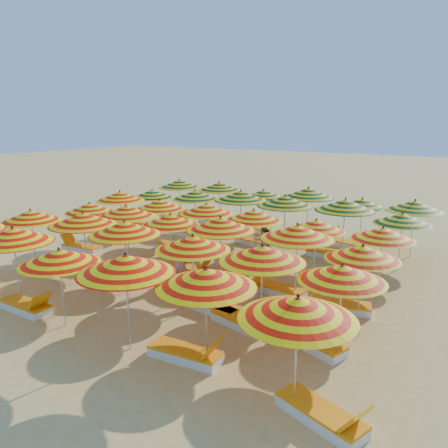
{
  "coord_description": "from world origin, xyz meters",
  "views": [
    {
      "loc": [
        8.17,
        -12.6,
        5.25
      ],
      "look_at": [
        0.0,
        0.5,
        1.6
      ],
      "focal_mm": 35.0,
      "sensor_mm": 36.0,
      "label": 1
    }
  ],
  "objects_px": {
    "umbrella_28": "(345,205)",
    "beachgoer_b": "(263,240)",
    "umbrella_13": "(126,211)",
    "umbrella_35": "(415,206)",
    "lounger_11": "(278,289)",
    "lounger_20": "(174,218)",
    "umbrella_9": "(193,243)",
    "umbrella_11": "(342,273)",
    "lounger_15": "(239,262)",
    "umbrella_26": "(241,196)",
    "lounger_16": "(149,225)",
    "umbrella_29": "(402,219)",
    "lounger_17": "(188,233)",
    "umbrella_14": "(170,220)",
    "lounger_19": "(327,253)",
    "umbrella_4": "(206,278)",
    "umbrella_16": "(297,232)",
    "lounger_12": "(338,306)",
    "umbrella_6": "(31,216)",
    "umbrella_17": "(363,253)",
    "lounger_10": "(234,287)",
    "umbrella_34": "(362,203)",
    "lounger_18": "(253,241)",
    "umbrella_2": "(59,257)",
    "lounger_1": "(26,306)",
    "lounger_5": "(212,306)",
    "umbrella_31": "(219,186)",
    "umbrella_21": "(254,215)",
    "umbrella_32": "(264,194)",
    "lounger_7": "(310,340)",
    "umbrella_24": "(152,194)",
    "lounger_13": "(111,235)",
    "lounger_23": "(321,237)",
    "umbrella_27": "(285,201)",
    "umbrella_33": "(308,193)",
    "umbrella_22": "(316,225)",
    "umbrella_23": "(383,234)",
    "umbrella_25": "(195,195)",
    "beachgoer_a": "(179,263)",
    "lounger_21": "(212,220)",
    "umbrella_7": "(83,219)",
    "umbrella_10": "(262,254)",
    "umbrella_30": "(180,184)",
    "lounger_2": "(187,353)",
    "lounger_14": "(176,246)",
    "umbrella_20": "(206,209)",
    "umbrella_8": "(125,228)",
    "umbrella_18": "(120,196)"
  },
  "relations": [
    {
      "from": "lounger_7",
      "to": "umbrella_4",
      "type": "bearing_deg",
      "value": 69.67
    },
    {
      "from": "umbrella_14",
      "to": "umbrella_29",
      "type": "xyz_separation_m",
      "value": [
        6.76,
        4.6,
        -0.03
      ]
    },
    {
      "from": "umbrella_29",
      "to": "lounger_17",
      "type": "height_order",
      "value": "umbrella_29"
    },
    {
      "from": "lounger_5",
      "to": "lounger_12",
      "type": "bearing_deg",
      "value": -142.32
    },
    {
      "from": "umbrella_13",
      "to": "umbrella_35",
      "type": "height_order",
      "value": "umbrella_35"
    },
    {
      "from": "umbrella_28",
      "to": "beachgoer_b",
      "type": "distance_m",
      "value": 3.38
    },
    {
      "from": "umbrella_34",
      "to": "lounger_18",
      "type": "height_order",
      "value": "umbrella_34"
    },
    {
      "from": "umbrella_26",
      "to": "lounger_16",
      "type": "height_order",
      "value": "umbrella_26"
    },
    {
      "from": "umbrella_33",
      "to": "lounger_1",
      "type": "relative_size",
      "value": 1.75
    },
    {
      "from": "umbrella_14",
      "to": "umbrella_33",
      "type": "relative_size",
      "value": 0.72
    },
    {
      "from": "lounger_21",
      "to": "lounger_7",
      "type": "bearing_deg",
      "value": 147.88
    },
    {
      "from": "umbrella_30",
      "to": "beachgoer_a",
      "type": "xyz_separation_m",
      "value": [
        5.57,
        -7.32,
        -1.31
      ]
    },
    {
      "from": "umbrella_31",
      "to": "lounger_19",
      "type": "height_order",
      "value": "umbrella_31"
    },
    {
      "from": "lounger_13",
      "to": "lounger_23",
      "type": "relative_size",
      "value": 1.0
    },
    {
      "from": "umbrella_32",
      "to": "umbrella_22",
      "type": "bearing_deg",
      "value": -46.55
    },
    {
      "from": "lounger_13",
      "to": "lounger_20",
      "type": "height_order",
      "value": "same"
    },
    {
      "from": "umbrella_9",
      "to": "lounger_14",
      "type": "relative_size",
      "value": 1.55
    },
    {
      "from": "umbrella_24",
      "to": "umbrella_31",
      "type": "xyz_separation_m",
      "value": [
        2.19,
        2.6,
        0.2
      ]
    },
    {
      "from": "umbrella_32",
      "to": "lounger_19",
      "type": "distance_m",
      "value": 4.67
    },
    {
      "from": "umbrella_30",
      "to": "lounger_21",
      "type": "distance_m",
      "value": 2.58
    },
    {
      "from": "umbrella_34",
      "to": "lounger_5",
      "type": "xyz_separation_m",
      "value": [
        -1.82,
        -8.68,
        -1.76
      ]
    },
    {
      "from": "umbrella_16",
      "to": "umbrella_25",
      "type": "bearing_deg",
      "value": 148.18
    },
    {
      "from": "umbrella_24",
      "to": "beachgoer_a",
      "type": "relative_size",
      "value": 1.41
    },
    {
      "from": "umbrella_17",
      "to": "lounger_10",
      "type": "relative_size",
      "value": 1.42
    },
    {
      "from": "umbrella_17",
      "to": "lounger_12",
      "type": "relative_size",
      "value": 1.37
    },
    {
      "from": "lounger_11",
      "to": "lounger_19",
      "type": "relative_size",
      "value": 1.0
    },
    {
      "from": "lounger_5",
      "to": "lounger_17",
      "type": "height_order",
      "value": "same"
    },
    {
      "from": "umbrella_4",
      "to": "umbrella_28",
      "type": "bearing_deg",
      "value": 88.64
    },
    {
      "from": "umbrella_32",
      "to": "lounger_11",
      "type": "relative_size",
      "value": 1.21
    },
    {
      "from": "umbrella_23",
      "to": "umbrella_25",
      "type": "xyz_separation_m",
      "value": [
        -8.66,
        2.11,
        0.14
      ]
    },
    {
      "from": "umbrella_24",
      "to": "umbrella_28",
      "type": "distance_m",
      "value": 9.27
    },
    {
      "from": "umbrella_11",
      "to": "lounger_15",
      "type": "bearing_deg",
      "value": 141.27
    },
    {
      "from": "umbrella_17",
      "to": "umbrella_31",
      "type": "bearing_deg",
      "value": 141.89
    },
    {
      "from": "umbrella_35",
      "to": "umbrella_9",
      "type": "bearing_deg",
      "value": -116.92
    },
    {
      "from": "umbrella_18",
      "to": "umbrella_24",
      "type": "relative_size",
      "value": 1.1
    },
    {
      "from": "umbrella_2",
      "to": "umbrella_13",
      "type": "bearing_deg",
      "value": 115.46
    },
    {
      "from": "umbrella_27",
      "to": "lounger_20",
      "type": "distance_m",
      "value": 8.03
    },
    {
      "from": "umbrella_8",
      "to": "umbrella_31",
      "type": "bearing_deg",
      "value": 104.64
    },
    {
      "from": "umbrella_27",
      "to": "lounger_10",
      "type": "distance_m",
      "value": 5.25
    },
    {
      "from": "umbrella_14",
      "to": "lounger_17",
      "type": "bearing_deg",
      "value": 120.01
    },
    {
      "from": "umbrella_20",
      "to": "beachgoer_a",
      "type": "xyz_separation_m",
      "value": [
        0.96,
        -3.04,
        -1.19
      ]
    },
    {
      "from": "umbrella_4",
      "to": "umbrella_35",
      "type": "distance_m",
      "value": 11.14
    },
    {
      "from": "umbrella_11",
      "to": "lounger_11",
      "type": "xyz_separation_m",
      "value": [
        -2.67,
        2.38,
        -1.74
      ]
    },
    {
      "from": "lounger_11",
      "to": "lounger_20",
      "type": "distance_m",
      "value": 11.18
    },
    {
      "from": "lounger_12",
      "to": "umbrella_6",
      "type": "bearing_deg",
      "value": -3.57
    },
    {
      "from": "umbrella_2",
      "to": "lounger_1",
      "type": "height_order",
      "value": "umbrella_2"
    },
    {
      "from": "umbrella_7",
      "to": "umbrella_10",
      "type": "distance_m",
      "value": 6.69
    },
    {
      "from": "lounger_2",
      "to": "lounger_13",
      "type": "distance_m",
      "value": 11.3
    },
    {
      "from": "umbrella_21",
      "to": "umbrella_32",
      "type": "relative_size",
      "value": 1.27
    },
    {
      "from": "umbrella_4",
      "to": "umbrella_16",
      "type": "xyz_separation_m",
      "value": [
        0.16,
        4.54,
        0.03
      ]
    }
  ]
}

